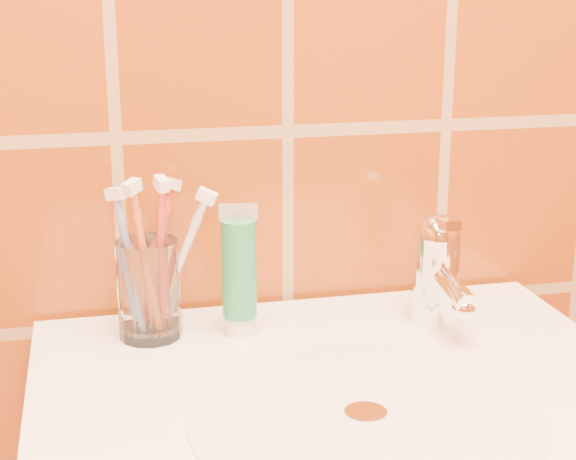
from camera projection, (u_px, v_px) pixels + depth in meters
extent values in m
cylinder|color=silver|center=(366.00, 416.00, 0.74)|extent=(0.30, 0.30, 0.00)
cylinder|color=white|center=(366.00, 413.00, 0.74)|extent=(0.04, 0.04, 0.00)
cylinder|color=white|center=(149.00, 289.00, 0.89)|extent=(0.08, 0.08, 0.10)
cylinder|color=white|center=(240.00, 325.00, 0.90)|extent=(0.03, 0.03, 0.02)
cylinder|color=#1B7546|center=(239.00, 269.00, 0.89)|extent=(0.04, 0.04, 0.10)
cube|color=beige|center=(238.00, 212.00, 0.87)|extent=(0.04, 0.00, 0.02)
cylinder|color=white|center=(436.00, 279.00, 0.92)|extent=(0.05, 0.05, 0.09)
sphere|color=white|center=(438.00, 236.00, 0.91)|extent=(0.05, 0.05, 0.05)
cylinder|color=white|center=(450.00, 285.00, 0.89)|extent=(0.02, 0.09, 0.03)
cube|color=white|center=(443.00, 223.00, 0.90)|extent=(0.02, 0.06, 0.01)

